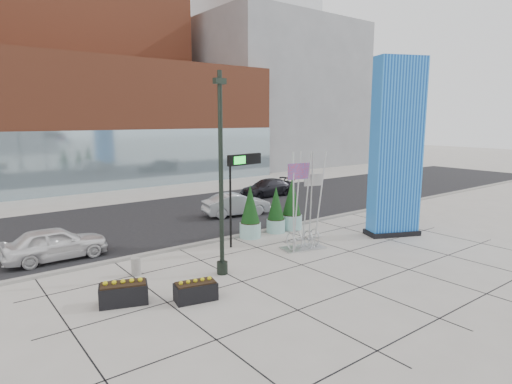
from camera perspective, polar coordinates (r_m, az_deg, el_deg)
ground at (r=17.95m, az=1.51°, el=-9.49°), size 160.00×160.00×0.00m
street_asphalt at (r=26.18m, az=-12.40°, el=-3.52°), size 80.00×12.00×0.02m
curb_edge at (r=21.04m, az=-5.39°, el=-6.45°), size 80.00×0.30×0.12m
tower_podium at (r=41.83m, az=-21.47°, el=8.51°), size 34.00×10.00×11.00m
tower_glass_front at (r=37.40m, az=-19.13°, el=3.97°), size 34.00×0.60×5.00m
building_grey_parking at (r=58.26m, az=1.69°, el=12.77°), size 20.00×18.00×18.00m
blue_pylon at (r=22.59m, az=18.19°, el=5.17°), size 2.92×2.16×8.90m
lamp_post at (r=16.05m, az=-4.66°, el=-0.30°), size 0.49×0.42×7.63m
public_art_sculpture at (r=19.73m, az=6.37°, el=-4.19°), size 2.16×1.42×4.51m
concrete_bollard at (r=17.18m, az=-15.70°, el=-9.53°), size 0.36×0.36×0.69m
overhead_street_sign at (r=19.79m, az=-1.71°, el=3.28°), size 2.03×0.46×4.30m
round_planter_east at (r=23.14m, az=4.79°, el=-1.73°), size 1.12×1.12×2.80m
round_planter_mid at (r=22.45m, az=2.67°, el=-2.49°), size 0.98×0.98×2.45m
round_planter_west at (r=21.41m, az=-0.78°, el=-2.79°), size 1.07×1.07×2.68m
box_planter_north at (r=14.80m, az=-17.25°, el=-12.67°), size 1.67×1.22×0.83m
box_planter_south at (r=14.56m, az=-8.05°, el=-12.85°), size 1.47×0.95×0.75m
car_white_west at (r=20.05m, az=-25.17°, el=-6.26°), size 4.17×1.72×1.41m
car_silver_mid at (r=26.38m, az=-2.60°, el=-1.70°), size 4.35×2.22×1.37m
car_dark_east at (r=32.90m, az=1.46°, el=0.54°), size 4.54×1.90×1.31m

